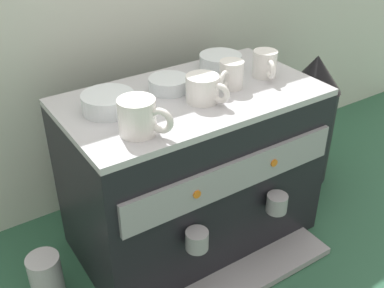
# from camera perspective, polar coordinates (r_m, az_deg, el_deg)

# --- Properties ---
(ground_plane) EXTENTS (4.00, 4.00, 0.00)m
(ground_plane) POSITION_cam_1_polar(r_m,az_deg,el_deg) (1.46, 0.00, -10.76)
(ground_plane) COLOR #28563D
(tiled_backsplash_wall) EXTENTS (2.80, 0.03, 1.01)m
(tiled_backsplash_wall) POSITION_cam_1_polar(r_m,az_deg,el_deg) (1.46, -7.61, 12.24)
(tiled_backsplash_wall) COLOR silver
(tiled_backsplash_wall) RESTS_ON ground_plane
(espresso_machine) EXTENTS (0.67, 0.48, 0.47)m
(espresso_machine) POSITION_cam_1_polar(r_m,az_deg,el_deg) (1.31, 0.10, -3.34)
(espresso_machine) COLOR black
(espresso_machine) RESTS_ON ground_plane
(ceramic_cup_0) EXTENTS (0.08, 0.11, 0.07)m
(ceramic_cup_0) POSITION_cam_1_polar(r_m,az_deg,el_deg) (1.14, 1.30, 6.69)
(ceramic_cup_0) COLOR white
(ceramic_cup_0) RESTS_ON espresso_machine
(ceramic_cup_1) EXTENTS (0.07, 0.10, 0.07)m
(ceramic_cup_1) POSITION_cam_1_polar(r_m,az_deg,el_deg) (1.30, 8.90, 9.59)
(ceramic_cup_1) COLOR white
(ceramic_cup_1) RESTS_ON espresso_machine
(ceramic_cup_2) EXTENTS (0.10, 0.07, 0.07)m
(ceramic_cup_2) POSITION_cam_1_polar(r_m,az_deg,el_deg) (1.22, 4.74, 8.38)
(ceramic_cup_2) COLOR white
(ceramic_cup_2) RESTS_ON espresso_machine
(ceramic_cup_3) EXTENTS (0.10, 0.11, 0.08)m
(ceramic_cup_3) POSITION_cam_1_polar(r_m,az_deg,el_deg) (1.01, -6.45, 3.31)
(ceramic_cup_3) COLOR white
(ceramic_cup_3) RESTS_ON espresso_machine
(ceramic_bowl_0) EXTENTS (0.12, 0.12, 0.04)m
(ceramic_bowl_0) POSITION_cam_1_polar(r_m,az_deg,el_deg) (1.35, 3.48, 9.95)
(ceramic_bowl_0) COLOR silver
(ceramic_bowl_0) RESTS_ON espresso_machine
(ceramic_bowl_1) EXTENTS (0.10, 0.10, 0.03)m
(ceramic_bowl_1) POSITION_cam_1_polar(r_m,az_deg,el_deg) (1.21, -2.84, 7.26)
(ceramic_bowl_1) COLOR silver
(ceramic_bowl_1) RESTS_ON espresso_machine
(ceramic_bowl_2) EXTENTS (0.13, 0.13, 0.04)m
(ceramic_bowl_2) POSITION_cam_1_polar(r_m,az_deg,el_deg) (1.12, -10.16, 4.97)
(ceramic_bowl_2) COLOR silver
(ceramic_bowl_2) RESTS_ON espresso_machine
(coffee_grinder) EXTENTS (0.17, 0.17, 0.45)m
(coffee_grinder) POSITION_cam_1_polar(r_m,az_deg,el_deg) (1.63, 14.07, 3.01)
(coffee_grinder) COLOR black
(coffee_grinder) RESTS_ON ground_plane
(milk_pitcher) EXTENTS (0.08, 0.08, 0.13)m
(milk_pitcher) POSITION_cam_1_polar(r_m,az_deg,el_deg) (1.30, -17.33, -15.21)
(milk_pitcher) COLOR #B7B7BC
(milk_pitcher) RESTS_ON ground_plane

